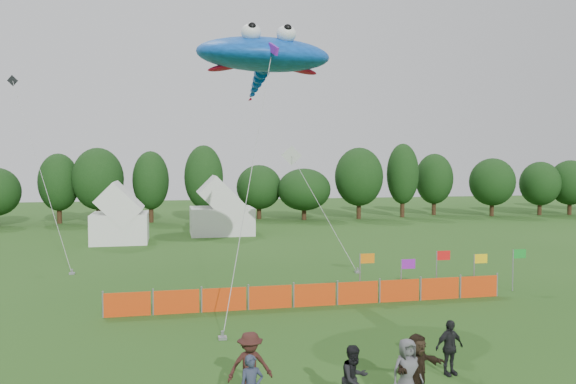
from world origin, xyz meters
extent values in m
plane|color=#234C16|center=(0.00, 0.00, 0.00)|extent=(160.00, 160.00, 0.00)
cylinder|color=#382314|center=(-15.73, 46.21, 1.19)|extent=(0.50, 0.50, 2.38)
ellipsoid|color=black|center=(-15.73, 46.21, 4.30)|extent=(4.09, 4.09, 5.35)
cylinder|color=#382314|center=(-11.75, 45.39, 1.29)|extent=(0.50, 0.50, 2.57)
ellipsoid|color=black|center=(-11.75, 45.39, 4.64)|extent=(5.20, 5.20, 5.79)
cylinder|color=#382314|center=(-6.44, 45.32, 1.23)|extent=(0.50, 0.50, 2.46)
ellipsoid|color=black|center=(-6.44, 45.32, 4.45)|extent=(3.78, 3.78, 5.55)
cylinder|color=#382314|center=(-0.99, 43.92, 1.33)|extent=(0.50, 0.50, 2.66)
ellipsoid|color=black|center=(-0.99, 43.92, 4.81)|extent=(4.05, 4.05, 5.99)
cylinder|color=#382314|center=(5.28, 46.53, 0.99)|extent=(0.50, 0.50, 1.98)
ellipsoid|color=black|center=(5.28, 46.53, 3.58)|extent=(5.06, 5.06, 4.46)
cylinder|color=#382314|center=(9.99, 44.56, 0.93)|extent=(0.50, 0.50, 1.86)
ellipsoid|color=black|center=(9.99, 44.56, 3.35)|extent=(5.86, 5.86, 4.18)
cylinder|color=#382314|center=(16.28, 44.38, 1.31)|extent=(0.50, 0.50, 2.62)
ellipsoid|color=black|center=(16.28, 44.38, 4.73)|extent=(5.41, 5.41, 5.89)
cylinder|color=#382314|center=(21.78, 44.99, 1.39)|extent=(0.50, 0.50, 2.78)
ellipsoid|color=black|center=(21.78, 44.99, 5.02)|extent=(3.67, 3.67, 6.26)
cylinder|color=#382314|center=(26.67, 46.88, 1.21)|extent=(0.50, 0.50, 2.42)
ellipsoid|color=black|center=(26.67, 46.88, 4.36)|extent=(4.46, 4.46, 5.44)
cylinder|color=#382314|center=(32.69, 44.13, 1.12)|extent=(0.50, 0.50, 2.24)
ellipsoid|color=black|center=(32.69, 44.13, 4.04)|extent=(5.26, 5.26, 5.03)
cylinder|color=#382314|center=(39.09, 44.15, 1.05)|extent=(0.50, 0.50, 2.10)
ellipsoid|color=black|center=(39.09, 44.15, 3.80)|extent=(4.74, 4.74, 4.73)
cylinder|color=#382314|center=(42.84, 43.69, 1.08)|extent=(0.50, 0.50, 2.16)
ellipsoid|color=black|center=(42.84, 43.69, 3.91)|extent=(4.88, 4.88, 4.87)
cube|color=white|center=(-8.37, 30.58, 1.18)|extent=(4.27, 4.27, 2.35)
cube|color=silver|center=(-0.05, 34.03, 1.19)|extent=(5.42, 4.34, 2.38)
cube|color=red|center=(-6.30, 8.33, 0.50)|extent=(1.90, 0.06, 1.00)
cube|color=red|center=(-4.30, 8.33, 0.50)|extent=(1.90, 0.06, 1.00)
cube|color=red|center=(-2.30, 8.33, 0.50)|extent=(1.90, 0.06, 1.00)
cube|color=red|center=(-0.30, 8.33, 0.50)|extent=(1.90, 0.06, 1.00)
cube|color=red|center=(1.70, 8.33, 0.50)|extent=(1.90, 0.06, 1.00)
cube|color=red|center=(3.70, 8.33, 0.50)|extent=(1.90, 0.06, 1.00)
cube|color=red|center=(5.70, 8.33, 0.50)|extent=(1.90, 0.06, 1.00)
cube|color=red|center=(7.70, 8.33, 0.50)|extent=(1.90, 0.06, 1.00)
cube|color=red|center=(9.70, 8.33, 0.50)|extent=(1.90, 0.06, 1.00)
cylinder|color=gray|center=(4.00, 8.91, 1.08)|extent=(0.06, 0.06, 2.16)
cube|color=orange|center=(4.35, 8.91, 1.93)|extent=(0.70, 0.02, 0.45)
cylinder|color=gray|center=(6.00, 8.84, 0.92)|extent=(0.06, 0.06, 1.84)
cube|color=purple|center=(6.35, 8.84, 1.61)|extent=(0.70, 0.02, 0.45)
cylinder|color=gray|center=(8.00, 9.26, 1.05)|extent=(0.06, 0.06, 2.10)
cube|color=red|center=(8.35, 9.26, 1.87)|extent=(0.70, 0.02, 0.45)
cylinder|color=gray|center=(10.00, 9.28, 0.94)|extent=(0.06, 0.06, 1.87)
cube|color=yellow|center=(10.35, 9.28, 1.65)|extent=(0.70, 0.02, 0.45)
cylinder|color=gray|center=(12.00, 9.10, 1.04)|extent=(0.06, 0.06, 2.07)
cube|color=#148C26|center=(12.35, 9.10, 1.85)|extent=(0.70, 0.02, 0.45)
imported|color=black|center=(0.00, -2.10, 0.87)|extent=(1.03, 0.94, 1.73)
imported|color=#351915|center=(-2.49, -0.89, 0.94)|extent=(1.25, 0.78, 1.87)
imported|color=black|center=(3.61, -0.26, 0.83)|extent=(1.03, 0.59, 1.66)
imported|color=#535258|center=(1.52, -1.90, 0.87)|extent=(0.88, 0.61, 1.74)
imported|color=black|center=(1.87, -1.77, 0.90)|extent=(1.76, 1.09, 1.81)
ellipsoid|color=blue|center=(-0.01, 11.61, 11.55)|extent=(7.08, 5.70, 2.29)
sphere|color=white|center=(-0.83, 10.19, 12.26)|extent=(0.92, 0.92, 0.92)
sphere|color=white|center=(0.81, 10.19, 12.26)|extent=(0.92, 0.92, 0.92)
ellipsoid|color=red|center=(-1.75, 11.83, 10.95)|extent=(1.92, 0.84, 0.30)
ellipsoid|color=red|center=(1.74, 11.83, 10.95)|extent=(1.92, 0.84, 0.30)
cube|color=purple|center=(-0.01, 9.10, 11.33)|extent=(0.37, 0.96, 0.70)
cylinder|color=#A5A5A5|center=(-1.37, 6.98, 5.62)|extent=(2.76, 4.97, 11.26)
cube|color=gray|center=(-2.73, 4.52, 0.05)|extent=(0.30, 0.30, 0.10)
cube|color=silver|center=(3.82, 22.83, 6.83)|extent=(1.40, 0.38, 1.40)
cylinder|color=#A5A5A5|center=(4.91, 18.91, 3.41)|extent=(2.21, 7.85, 6.85)
cube|color=gray|center=(6.00, 15.00, 0.05)|extent=(0.30, 0.30, 0.10)
cube|color=black|center=(-15.13, 27.07, 12.03)|extent=(0.77, 0.23, 0.77)
cylinder|color=#A5A5A5|center=(-12.56, 22.53, 6.02)|extent=(5.17, 9.10, 12.05)
cube|color=gray|center=(-10.00, 18.00, 0.05)|extent=(0.30, 0.30, 0.10)
camera|label=1|loc=(-4.54, -15.39, 6.37)|focal=35.00mm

